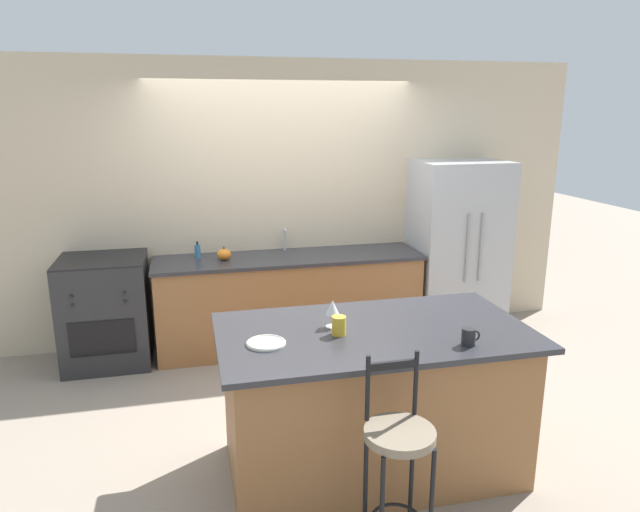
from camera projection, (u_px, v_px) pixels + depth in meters
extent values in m
plane|color=gray|center=(297.00, 359.00, 5.25)|extent=(18.00, 18.00, 0.00)
cube|color=beige|center=(282.00, 202.00, 5.58)|extent=(6.00, 0.07, 2.70)
cube|color=#936038|center=(289.00, 302.00, 5.50)|extent=(2.48, 0.65, 0.86)
cube|color=#2D2D33|center=(289.00, 257.00, 5.39)|extent=(2.51, 0.69, 0.03)
cube|color=black|center=(289.00, 256.00, 5.39)|extent=(0.56, 0.36, 0.01)
cylinder|color=#ADAFB5|center=(285.00, 239.00, 5.56)|extent=(0.02, 0.02, 0.22)
cylinder|color=#ADAFB5|center=(285.00, 230.00, 5.48)|extent=(0.02, 0.12, 0.02)
cube|color=#936038|center=(372.00, 403.00, 3.56)|extent=(1.77, 0.91, 0.91)
cube|color=#2D2D33|center=(374.00, 332.00, 3.44)|extent=(1.89, 1.03, 0.03)
cube|color=#ADAFB5|center=(457.00, 248.00, 5.74)|extent=(0.88, 0.67, 1.75)
cylinder|color=#939399|center=(467.00, 248.00, 5.37)|extent=(0.02, 0.02, 0.66)
cylinder|color=#939399|center=(481.00, 248.00, 5.41)|extent=(0.02, 0.02, 0.66)
cube|color=#28282B|center=(106.00, 312.00, 5.09)|extent=(0.74, 0.67, 0.96)
cube|color=black|center=(102.00, 338.00, 4.80)|extent=(0.53, 0.01, 0.31)
cube|color=black|center=(101.00, 259.00, 4.97)|extent=(0.74, 0.67, 0.02)
cylinder|color=black|center=(71.00, 297.00, 4.65)|extent=(0.03, 0.02, 0.03)
cylinder|color=black|center=(124.00, 293.00, 4.75)|extent=(0.03, 0.02, 0.03)
cylinder|color=black|center=(72.00, 306.00, 4.67)|extent=(0.03, 0.02, 0.03)
cylinder|color=black|center=(125.00, 302.00, 4.77)|extent=(0.03, 0.02, 0.03)
cylinder|color=black|center=(365.00, 488.00, 2.94)|extent=(0.02, 0.02, 0.69)
cylinder|color=black|center=(411.00, 481.00, 2.99)|extent=(0.02, 0.02, 0.69)
cylinder|color=#7F705B|center=(400.00, 434.00, 2.75)|extent=(0.35, 0.35, 0.04)
cylinder|color=black|center=(368.00, 388.00, 2.79)|extent=(0.02, 0.02, 0.35)
cylinder|color=black|center=(416.00, 383.00, 2.85)|extent=(0.02, 0.02, 0.35)
cube|color=black|center=(393.00, 365.00, 2.79)|extent=(0.25, 0.02, 0.04)
cylinder|color=beige|center=(266.00, 343.00, 3.22)|extent=(0.22, 0.22, 0.01)
torus|color=beige|center=(266.00, 342.00, 3.21)|extent=(0.22, 0.22, 0.01)
cylinder|color=white|center=(332.00, 326.00, 3.48)|extent=(0.08, 0.08, 0.00)
cylinder|color=white|center=(332.00, 320.00, 3.47)|extent=(0.01, 0.01, 0.08)
cone|color=white|center=(332.00, 307.00, 3.45)|extent=(0.08, 0.08, 0.09)
cylinder|color=#232326|center=(468.00, 337.00, 3.20)|extent=(0.08, 0.08, 0.10)
torus|color=#232326|center=(475.00, 336.00, 3.20)|extent=(0.07, 0.01, 0.07)
cylinder|color=gold|center=(339.00, 326.00, 3.34)|extent=(0.08, 0.08, 0.11)
ellipsoid|color=orange|center=(224.00, 254.00, 5.22)|extent=(0.13, 0.13, 0.10)
cylinder|color=brown|center=(224.00, 248.00, 5.20)|extent=(0.02, 0.02, 0.02)
cylinder|color=teal|center=(198.00, 251.00, 5.29)|extent=(0.05, 0.05, 0.12)
cylinder|color=black|center=(197.00, 243.00, 5.27)|extent=(0.02, 0.02, 0.03)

